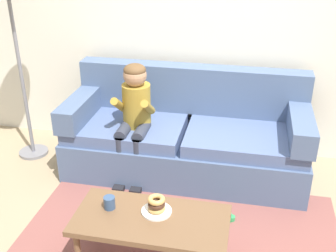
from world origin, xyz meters
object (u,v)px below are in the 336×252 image
object	(u,v)px
couch	(186,137)
mug	(109,203)
toy_controller	(221,217)
coffee_table	(151,223)
donut	(157,208)
person_child	(134,111)

from	to	relation	value
couch	mug	distance (m)	1.35
mug	toy_controller	world-z (taller)	mug
mug	toy_controller	distance (m)	1.03
mug	couch	bearing A→B (deg)	75.86
coffee_table	toy_controller	distance (m)	0.83
donut	mug	world-z (taller)	mug
couch	donut	bearing A→B (deg)	-89.89
donut	toy_controller	distance (m)	0.80
donut	mug	bearing A→B (deg)	-176.20
toy_controller	mug	bearing A→B (deg)	-155.81
coffee_table	mug	distance (m)	0.32
mug	toy_controller	xyz separation A→B (m)	(0.75, 0.56, -0.44)
donut	toy_controller	world-z (taller)	donut
couch	coffee_table	world-z (taller)	couch
couch	toy_controller	world-z (taller)	couch
couch	donut	distance (m)	1.28
coffee_table	donut	xyz separation A→B (m)	(0.02, 0.07, 0.08)
mug	toy_controller	bearing A→B (deg)	36.71
couch	toy_controller	xyz separation A→B (m)	(0.42, -0.74, -0.32)
coffee_table	mug	bearing A→B (deg)	171.40
couch	person_child	xyz separation A→B (m)	(-0.45, -0.21, 0.32)
person_child	toy_controller	xyz separation A→B (m)	(0.87, -0.53, -0.65)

